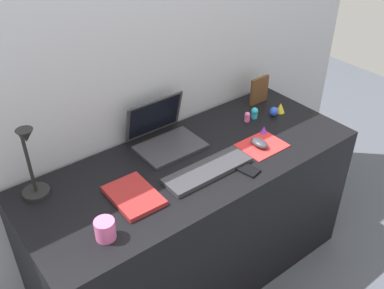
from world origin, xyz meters
TOP-DOWN VIEW (x-y plane):
  - ground_plane at (0.00, 0.00)m, footprint 6.00×6.00m
  - back_wall at (0.00, 0.35)m, footprint 2.77×0.05m
  - desk at (0.00, 0.00)m, footprint 1.57×0.62m
  - laptop at (-0.03, 0.20)m, footprint 0.30×0.26m
  - keyboard at (-0.01, -0.10)m, footprint 0.41×0.13m
  - mousepad at (0.32, -0.10)m, footprint 0.21×0.17m
  - mouse at (0.31, -0.10)m, footprint 0.06×0.10m
  - cell_phone at (0.13, -0.19)m, footprint 0.09×0.14m
  - desk_lamp at (-0.64, 0.18)m, footprint 0.11×0.14m
  - notebook_pad at (-0.35, -0.05)m, footprint 0.17×0.24m
  - picture_frame at (0.61, 0.21)m, footprint 0.12×0.02m
  - coffee_mug at (-0.54, -0.18)m, footprint 0.08×0.08m
  - toy_figurine_pink at (0.42, 0.10)m, footprint 0.03×0.03m
  - toy_figurine_cyan at (0.48, 0.10)m, footprint 0.04×0.04m
  - toy_figurine_yellow at (0.63, 0.06)m, footprint 0.05×0.05m
  - toy_figurine_purple at (0.41, -0.03)m, footprint 0.04×0.04m
  - toy_figurine_blue at (0.57, 0.06)m, footprint 0.04×0.04m

SIDE VIEW (x-z plane):
  - ground_plane at x=0.00m, z-range 0.00..0.00m
  - desk at x=0.00m, z-range 0.00..0.74m
  - mousepad at x=0.32m, z-range 0.74..0.74m
  - cell_phone at x=0.13m, z-range 0.74..0.75m
  - keyboard at x=-0.01m, z-range 0.74..0.76m
  - notebook_pad at x=-0.35m, z-range 0.74..0.76m
  - toy_figurine_purple at x=0.41m, z-range 0.74..0.78m
  - mouse at x=0.31m, z-range 0.74..0.78m
  - toy_figurine_blue at x=0.57m, z-range 0.74..0.79m
  - toy_figurine_pink at x=0.42m, z-range 0.74..0.79m
  - toy_figurine_yellow at x=0.63m, z-range 0.74..0.79m
  - toy_figurine_cyan at x=0.48m, z-range 0.74..0.80m
  - coffee_mug at x=-0.54m, z-range 0.74..0.82m
  - laptop at x=-0.03m, z-range 0.69..0.90m
  - picture_frame at x=0.61m, z-range 0.74..0.89m
  - back_wall at x=0.00m, z-range 0.00..1.65m
  - desk_lamp at x=-0.64m, z-range 0.73..1.07m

